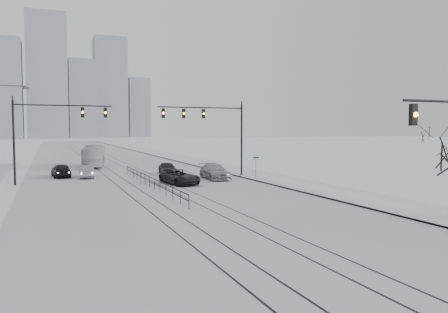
{
  "coord_description": "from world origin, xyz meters",
  "views": [
    {
      "loc": [
        -8.56,
        -9.32,
        5.29
      ],
      "look_at": [
        3.97,
        21.62,
        3.2
      ],
      "focal_mm": 35.0,
      "sensor_mm": 36.0,
      "label": 1
    }
  ],
  "objects_px": {
    "sedan_nb_front": "(180,177)",
    "sedan_nb_right": "(215,172)",
    "sedan_sb_inner": "(61,170)",
    "sedan_sb_outer": "(87,171)",
    "box_truck": "(94,156)",
    "sedan_nb_far": "(168,168)"
  },
  "relations": [
    {
      "from": "sedan_nb_front",
      "to": "sedan_nb_right",
      "type": "bearing_deg",
      "value": 20.04
    },
    {
      "from": "sedan_sb_inner",
      "to": "sedan_sb_outer",
      "type": "relative_size",
      "value": 1.05
    },
    {
      "from": "sedan_sb_inner",
      "to": "sedan_nb_far",
      "type": "distance_m",
      "value": 11.84
    },
    {
      "from": "sedan_sb_inner",
      "to": "sedan_nb_right",
      "type": "xyz_separation_m",
      "value": [
        15.04,
        -8.16,
        0.03
      ]
    },
    {
      "from": "sedan_sb_outer",
      "to": "sedan_nb_far",
      "type": "height_order",
      "value": "sedan_sb_outer"
    },
    {
      "from": "sedan_nb_front",
      "to": "sedan_nb_right",
      "type": "distance_m",
      "value": 5.52
    },
    {
      "from": "box_truck",
      "to": "sedan_sb_inner",
      "type": "bearing_deg",
      "value": 77.98
    },
    {
      "from": "sedan_sb_inner",
      "to": "sedan_sb_outer",
      "type": "height_order",
      "value": "sedan_sb_inner"
    },
    {
      "from": "sedan_nb_front",
      "to": "box_truck",
      "type": "bearing_deg",
      "value": 91.81
    },
    {
      "from": "sedan_sb_outer",
      "to": "sedan_nb_right",
      "type": "relative_size",
      "value": 0.78
    },
    {
      "from": "sedan_nb_front",
      "to": "sedan_nb_far",
      "type": "height_order",
      "value": "sedan_nb_front"
    },
    {
      "from": "sedan_sb_inner",
      "to": "sedan_nb_right",
      "type": "bearing_deg",
      "value": 146.86
    },
    {
      "from": "box_truck",
      "to": "sedan_nb_right",
      "type": "bearing_deg",
      "value": 125.69
    },
    {
      "from": "sedan_sb_inner",
      "to": "sedan_nb_right",
      "type": "distance_m",
      "value": 17.12
    },
    {
      "from": "sedan_sb_outer",
      "to": "sedan_nb_front",
      "type": "distance_m",
      "value": 12.14
    },
    {
      "from": "box_truck",
      "to": "sedan_nb_front",
      "type": "bearing_deg",
      "value": 112.47
    },
    {
      "from": "sedan_nb_right",
      "to": "box_truck",
      "type": "distance_m",
      "value": 22.95
    },
    {
      "from": "sedan_nb_front",
      "to": "sedan_nb_right",
      "type": "relative_size",
      "value": 0.93
    },
    {
      "from": "sedan_sb_outer",
      "to": "sedan_nb_far",
      "type": "relative_size",
      "value": 1.04
    },
    {
      "from": "sedan_nb_front",
      "to": "box_truck",
      "type": "distance_m",
      "value": 24.07
    },
    {
      "from": "sedan_nb_front",
      "to": "box_truck",
      "type": "relative_size",
      "value": 0.47
    },
    {
      "from": "sedan_nb_front",
      "to": "sedan_nb_far",
      "type": "relative_size",
      "value": 1.24
    }
  ]
}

